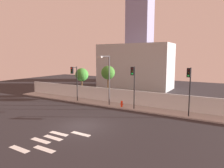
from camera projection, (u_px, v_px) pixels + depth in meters
ground_plane at (82, 126)px, 18.37m from camera, size 80.00×80.00×0.00m
sidewalk at (123, 106)px, 25.37m from camera, size 36.00×2.40×0.15m
perimeter_wall at (128, 97)px, 26.34m from camera, size 36.00×0.18×1.80m
crosswalk_marking at (51, 140)px, 15.23m from camera, size 3.66×4.71×0.01m
traffic_light_left at (74, 76)px, 27.30m from camera, size 0.35×1.26×4.73m
traffic_light_center at (133, 79)px, 22.79m from camera, size 0.54×1.53×4.97m
traffic_light_right at (189, 82)px, 19.99m from camera, size 0.35×1.13×4.99m
street_lamp_curbside at (108, 76)px, 25.16m from camera, size 0.63×1.94×6.17m
fire_hydrant at (122, 104)px, 24.74m from camera, size 0.44×0.26×0.75m
roadside_tree_leftmost at (82, 75)px, 31.28m from camera, size 2.02×2.02×4.48m
roadside_tree_midleft at (108, 73)px, 28.84m from camera, size 1.96×1.96×4.95m
low_building_distant at (135, 66)px, 40.58m from camera, size 14.51×6.00×8.67m
tower_on_skyline at (140, 14)px, 51.21m from camera, size 5.85×5.00×33.69m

